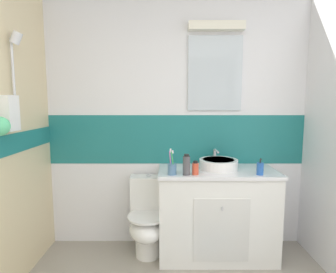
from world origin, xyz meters
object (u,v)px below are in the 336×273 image
Objects in this scene: sink_basin at (219,164)px; soap_dispenser at (261,169)px; toilet at (149,219)px; lotion_bottle_short at (196,168)px; toothbrush_cup at (173,168)px; mouthwash_bottle at (187,165)px.

sink_basin reaches higher than soap_dispenser.
sink_basin is 0.39m from soap_dispenser.
soap_dispenser reaches higher than toilet.
sink_basin is at bearing 41.24° from lotion_bottle_short.
toothbrush_cup is at bearing 179.39° from soap_dispenser.
toilet is at bearing 138.83° from toothbrush_cup.
sink_basin is 2.21× the size of mouthwash_bottle.
sink_basin is 0.39m from mouthwash_bottle.
sink_basin is at bearing 25.94° from toothbrush_cup.
lotion_bottle_short is at bearing -24.05° from toilet.
toothbrush_cup is at bearing 175.21° from mouthwash_bottle.
toothbrush_cup is at bearing -178.20° from lotion_bottle_short.
sink_basin is at bearing 1.37° from toilet.
toothbrush_cup is (0.23, -0.20, 0.56)m from toilet.
soap_dispenser is 0.80× the size of mouthwash_bottle.
soap_dispenser is at bearing -34.92° from sink_basin.
soap_dispenser is at bearing -1.50° from lotion_bottle_short.
mouthwash_bottle reaches higher than sink_basin.
toothbrush_cup reaches higher than sink_basin.
lotion_bottle_short is (0.21, 0.01, -0.00)m from toothbrush_cup.
toothbrush_cup reaches higher than lotion_bottle_short.
soap_dispenser is (0.32, -0.22, 0.01)m from sink_basin.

